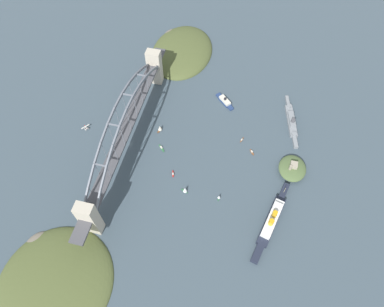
# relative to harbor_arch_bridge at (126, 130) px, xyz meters

# --- Properties ---
(ground_plane) EXTENTS (1400.00, 1400.00, 0.00)m
(ground_plane) POSITION_rel_harbor_arch_bridge_xyz_m (-0.00, -0.00, -30.56)
(ground_plane) COLOR #3D4C56
(harbor_arch_bridge) EXTENTS (287.02, 18.86, 70.58)m
(harbor_arch_bridge) POSITION_rel_harbor_arch_bridge_xyz_m (0.00, 0.00, 0.00)
(harbor_arch_bridge) COLOR #BCB29E
(harbor_arch_bridge) RESTS_ON ground
(headland_west_shore) EXTENTS (123.12, 90.60, 24.20)m
(headland_west_shore) POSITION_rel_harbor_arch_bridge_xyz_m (-182.87, 19.25, -30.56)
(headland_west_shore) COLOR #4C562D
(headland_west_shore) RESTS_ON ground
(headland_east_shore) EXTENTS (120.32, 115.93, 18.28)m
(headland_east_shore) POSITION_rel_harbor_arch_bridge_xyz_m (176.31, -18.12, -30.56)
(headland_east_shore) COLOR #4C562D
(headland_east_shore) RESTS_ON ground
(ocean_liner) EXTENTS (100.25, 31.80, 21.36)m
(ocean_liner) POSITION_rel_harbor_arch_bridge_xyz_m (61.93, 184.45, -24.46)
(ocean_liner) COLOR #1E2333
(ocean_liner) RESTS_ON ground
(naval_cruiser) EXTENTS (84.27, 23.82, 17.91)m
(naval_cruiser) POSITION_rel_harbor_arch_bridge_xyz_m (-83.23, 193.88, -27.24)
(naval_cruiser) COLOR gray
(naval_cruiser) RESTS_ON ground
(harbor_ferry_steamer) EXTENTS (28.10, 29.02, 7.87)m
(harbor_ferry_steamer) POSITION_rel_harbor_arch_bridge_xyz_m (-97.44, 102.74, -28.16)
(harbor_ferry_steamer) COLOR navy
(harbor_ferry_steamer) RESTS_ON ground
(fort_island_mid_harbor) EXTENTS (37.49, 32.48, 15.99)m
(fort_island_mid_harbor) POSITION_rel_harbor_arch_bridge_xyz_m (-9.81, 200.83, -25.39)
(fort_island_mid_harbor) COLOR #4C6038
(fort_island_mid_harbor) RESTS_ON ground
(seaplane_taxiing_near_bridge) EXTENTS (9.95, 9.02, 5.06)m
(seaplane_taxiing_near_bridge) POSITION_rel_harbor_arch_bridge_xyz_m (-10.06, -63.62, -28.46)
(seaplane_taxiing_near_bridge) COLOR #B7B7B2
(seaplane_taxiing_near_bridge) RESTS_ON ground
(small_boat_0) EXTENTS (9.03, 6.34, 9.94)m
(small_boat_0) POSITION_rel_harbor_arch_bridge_xyz_m (-30.34, 30.50, -25.96)
(small_boat_0) COLOR brown
(small_boat_0) RESTS_ON ground
(small_boat_1) EXTENTS (8.31, 6.31, 2.23)m
(small_boat_1) POSITION_rel_harbor_arch_bridge_xyz_m (-24.30, 150.95, -29.77)
(small_boat_1) COLOR brown
(small_boat_1) RESTS_ON ground
(small_boat_2) EXTENTS (6.32, 3.63, 7.45)m
(small_boat_2) POSITION_rel_harbor_arch_bridge_xyz_m (46.88, 123.42, -27.09)
(small_boat_2) COLOR #2D6B3D
(small_boat_2) RESTS_ON ground
(small_boat_3) EXTENTS (8.39, 3.57, 2.15)m
(small_boat_3) POSITION_rel_harbor_arch_bridge_xyz_m (-39.90, 135.86, -29.81)
(small_boat_3) COLOR brown
(small_boat_3) RESTS_ON ground
(small_boat_4) EXTENTS (9.91, 9.88, 2.05)m
(small_boat_4) POSITION_rel_harbor_arch_bridge_xyz_m (-3.66, 40.25, -29.84)
(small_boat_4) COLOR #2D6B3D
(small_boat_4) RESTS_ON ground
(small_boat_5) EXTENTS (6.46, 8.62, 10.02)m
(small_boat_5) POSITION_rel_harbor_arch_bridge_xyz_m (47.91, 83.86, -25.92)
(small_boat_5) COLOR #2D6B3D
(small_boat_5) RESTS_ON ground
(small_boat_6) EXTENTS (8.79, 3.93, 2.32)m
(small_boat_6) POSITION_rel_harbor_arch_bridge_xyz_m (28.94, 64.09, -29.72)
(small_boat_6) COLOR #B2231E
(small_boat_6) RESTS_ON ground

